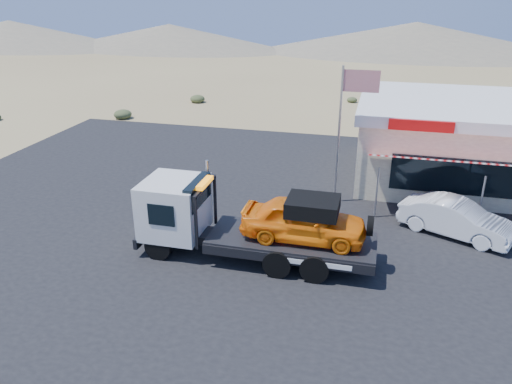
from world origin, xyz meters
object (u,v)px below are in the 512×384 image
jerky_store (466,140)px  flagpole (345,120)px  tow_truck (249,219)px  white_sedan (456,218)px

jerky_store → flagpole: size_ratio=1.73×
tow_truck → white_sedan: tow_truck is taller
jerky_store → tow_truck: bearing=-129.2°
flagpole → jerky_store: bearing=38.8°
tow_truck → flagpole: bearing=64.6°
tow_truck → white_sedan: (7.29, 3.58, -0.77)m
white_sedan → jerky_store: (0.95, 6.53, 1.27)m
white_sedan → jerky_store: jerky_store is taller
flagpole → white_sedan: bearing=-24.0°
tow_truck → jerky_store: size_ratio=0.79×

